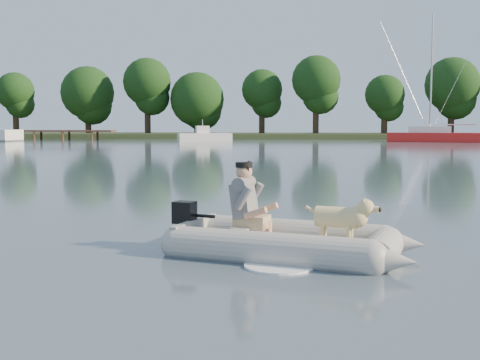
# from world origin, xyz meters

# --- Properties ---
(water) EXTENTS (160.00, 160.00, 0.00)m
(water) POSITION_xyz_m (0.00, 0.00, 0.00)
(water) COLOR slate
(water) RESTS_ON ground
(shore_bank) EXTENTS (160.00, 12.00, 0.70)m
(shore_bank) POSITION_xyz_m (0.00, 62.00, 0.25)
(shore_bank) COLOR #47512D
(shore_bank) RESTS_ON water
(dock) EXTENTS (18.00, 2.00, 1.04)m
(dock) POSITION_xyz_m (-26.00, 52.00, 0.52)
(dock) COLOR #4C331E
(dock) RESTS_ON water
(treeline) EXTENTS (71.02, 7.35, 9.27)m
(treeline) POSITION_xyz_m (-3.71, 61.11, 5.48)
(treeline) COLOR #332316
(treeline) RESTS_ON shore_bank
(dinghy) EXTENTS (5.23, 4.52, 1.27)m
(dinghy) POSITION_xyz_m (0.84, -0.22, 0.54)
(dinghy) COLOR gray
(dinghy) RESTS_ON water
(man) EXTENTS (0.80, 0.73, 0.98)m
(man) POSITION_xyz_m (0.24, 0.01, 0.71)
(man) COLOR slate
(man) RESTS_ON dinghy
(dog) EXTENTS (0.90, 0.53, 0.57)m
(dog) POSITION_xyz_m (1.42, -0.34, 0.47)
(dog) COLOR #D4C17A
(dog) RESTS_ON dinghy
(outboard_motor) EXTENTS (0.44, 0.36, 0.72)m
(outboard_motor) POSITION_xyz_m (-0.61, 0.22, 0.28)
(outboard_motor) COLOR black
(outboard_motor) RESTS_ON dinghy
(motorboat) EXTENTS (5.55, 3.46, 2.19)m
(motorboat) POSITION_xyz_m (-7.23, 48.71, 1.00)
(motorboat) COLOR white
(motorboat) RESTS_ON water
(sailboat) EXTENTS (8.95, 4.53, 11.80)m
(sailboat) POSITION_xyz_m (14.18, 49.14, 0.52)
(sailboat) COLOR red
(sailboat) RESTS_ON water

